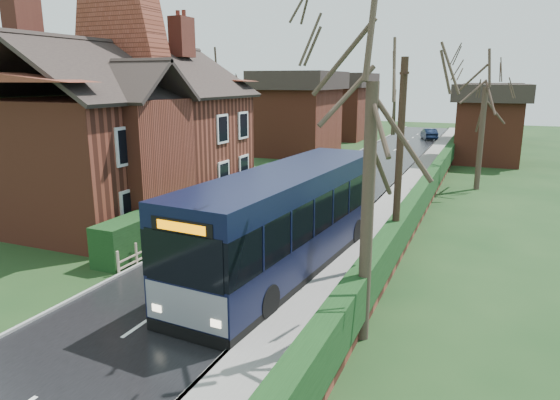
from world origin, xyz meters
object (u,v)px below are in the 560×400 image
at_px(car_silver, 282,183).
at_px(telegraph_pole, 399,166).
at_px(brick_house, 128,128).
at_px(car_green, 192,226).
at_px(bus_stop_sign, 334,206).
at_px(bus, 288,221).

height_order(car_silver, telegraph_pole, telegraph_pole).
height_order(brick_house, telegraph_pole, brick_house).
bearing_deg(car_green, bus_stop_sign, 14.59).
bearing_deg(bus_stop_sign, car_green, 170.36).
bearing_deg(brick_house, bus, -23.78).
bearing_deg(car_green, telegraph_pole, 6.76).
bearing_deg(car_silver, car_green, -95.49).
bearing_deg(car_green, bus, -10.84).
bearing_deg(brick_house, bus_stop_sign, -11.11).
relative_size(brick_house, bus_stop_sign, 4.98).
bearing_deg(bus, car_silver, 117.91).
height_order(bus, car_silver, bus).
bearing_deg(telegraph_pole, bus, -178.47).
relative_size(brick_house, car_green, 3.30).
bearing_deg(car_silver, bus, -71.39).
xyz_separation_m(brick_house, bus_stop_sign, (11.93, -2.34, -2.44)).
height_order(bus, telegraph_pole, telegraph_pole).
height_order(bus, car_green, bus).
bearing_deg(car_green, brick_house, 155.56).
height_order(bus_stop_sign, telegraph_pole, telegraph_pole).
xyz_separation_m(brick_house, car_green, (5.83, -3.34, -3.73)).
distance_m(bus, car_green, 5.44).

